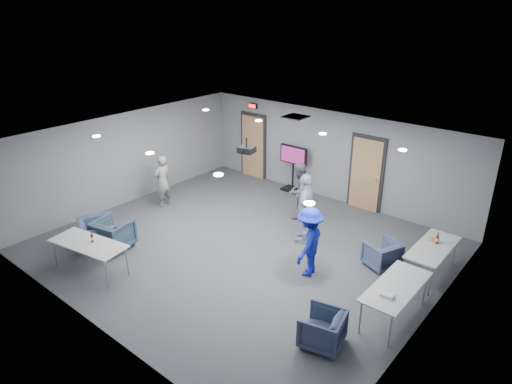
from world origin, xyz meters
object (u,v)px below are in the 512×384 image
Objects in this scene: person_d at (309,242)px; person_c at (305,208)px; chair_front_b at (98,233)px; table_front_left at (88,245)px; projector at (246,150)px; table_right_b at (396,288)px; person_a at (163,181)px; person_b at (298,191)px; chair_right_a at (382,254)px; bottle_right at (437,239)px; chair_front_a at (114,234)px; tv_stand at (293,166)px; table_right_a at (433,249)px; bottle_front at (92,238)px; chair_right_c at (322,329)px.

person_c is at bearing -154.93° from person_d.
person_d is at bearing 15.99° from person_c.
person_c is at bearing -113.25° from chair_front_b.
projector reaches higher than table_front_left.
person_c is at bearing 64.23° from table_right_b.
person_b is (3.50, 1.88, 0.02)m from person_a.
person_d is 2.27× the size of chair_right_a.
bottle_right is at bearing 102.19° from person_a.
chair_front_b is at bearing -33.96° from person_b.
tv_stand is (1.22, 5.80, 0.46)m from chair_front_a.
tv_stand is (-4.19, 2.40, 0.52)m from chair_right_a.
person_a is 4.49m from person_c.
table_right_a is at bearing 131.86° from chair_right_a.
person_d is 2.64m from projector.
chair_front_a is 7.53m from bottle_right.
person_a is 3.71m from table_front_left.
table_front_left is (0.96, -0.79, 0.36)m from chair_front_b.
table_front_left is 0.17m from bottle_front.
person_a reaches higher than chair_right_c.
table_front_left reaches higher than chair_right_a.
person_b is at bearing -98.74° from chair_front_b.
chair_right_a is 1.23m from bottle_right.
person_c is 2.14m from chair_right_a.
chair_front_a is 7.43m from table_right_a.
projector reaches higher than chair_right_c.
table_right_b is 0.93× the size of table_front_left.
tv_stand is (-1.24, 1.50, 0.04)m from person_b.
person_d is (1.83, -2.22, 0.00)m from person_b.
chair_right_a is at bearing 5.37° from projector.
chair_right_c is at bearing 27.45° from person_d.
chair_right_a is at bearing 72.18° from person_b.
chair_right_c is at bearing 29.16° from chair_right_a.
chair_right_a is 2.50× the size of bottle_right.
chair_right_a is 0.72× the size of chair_front_b.
chair_right_c is at bearing -50.34° from tv_stand.
bottle_front is at bearing -64.09° from person_d.
person_c reaches higher than table_front_left.
person_c is (0.90, -0.99, 0.10)m from person_b.
person_b reaches higher than person_a.
chair_right_a is 1.88m from table_right_b.
table_right_b is (3.05, -1.47, -0.22)m from person_c.
person_c is 3.09m from table_right_a.
tv_stand is at bearing 52.64° from table_right_b.
table_front_left is 7.65m from bottle_right.
table_right_a is 5.58m from tv_stand.
table_right_b is at bearing 15.28° from table_front_left.
person_a is at bearing 85.50° from table_right_b.
table_right_b is at bearing 143.62° from chair_right_c.
person_a is at bearing 104.70° from table_front_left.
chair_right_c is 2.60× the size of bottle_right.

